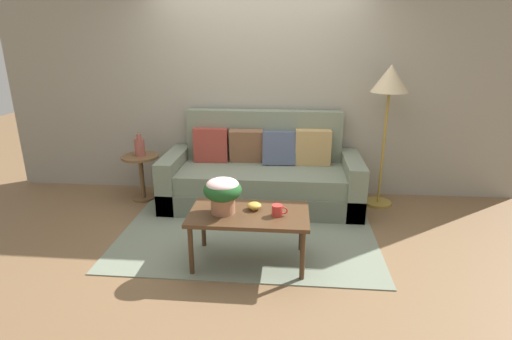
{
  "coord_description": "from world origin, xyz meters",
  "views": [
    {
      "loc": [
        0.41,
        -3.67,
        1.91
      ],
      "look_at": [
        0.08,
        0.1,
        0.65
      ],
      "focal_mm": 28.11,
      "sensor_mm": 36.0,
      "label": 1
    }
  ],
  "objects": [
    {
      "name": "potted_plant",
      "position": [
        -0.15,
        -0.56,
        0.67
      ],
      "size": [
        0.32,
        0.32,
        0.31
      ],
      "color": "#A36B4C",
      "rests_on": "coffee_table"
    },
    {
      "name": "table_vase",
      "position": [
        -1.39,
        0.83,
        0.66
      ],
      "size": [
        0.12,
        0.12,
        0.26
      ],
      "color": "#934C42",
      "rests_on": "side_table"
    },
    {
      "name": "ground_plane",
      "position": [
        0.0,
        0.0,
        0.0
      ],
      "size": [
        14.0,
        14.0,
        0.0
      ],
      "primitive_type": "plane",
      "color": "brown"
    },
    {
      "name": "side_table",
      "position": [
        -1.39,
        0.81,
        0.38
      ],
      "size": [
        0.44,
        0.44,
        0.56
      ],
      "color": "brown",
      "rests_on": "ground"
    },
    {
      "name": "coffee_mug",
      "position": [
        0.32,
        -0.58,
        0.53
      ],
      "size": [
        0.13,
        0.09,
        0.09
      ],
      "color": "red",
      "rests_on": "coffee_table"
    },
    {
      "name": "couch",
      "position": [
        0.09,
        0.81,
        0.34
      ],
      "size": [
        2.28,
        0.91,
        1.07
      ],
      "color": "#626B59",
      "rests_on": "ground"
    },
    {
      "name": "floor_lamp",
      "position": [
        1.48,
        0.9,
        1.38
      ],
      "size": [
        0.41,
        0.41,
        1.63
      ],
      "color": "olive",
      "rests_on": "ground"
    },
    {
      "name": "coffee_table",
      "position": [
        0.07,
        -0.54,
        0.43
      ],
      "size": [
        1.02,
        0.58,
        0.48
      ],
      "color": "#442D1B",
      "rests_on": "ground"
    },
    {
      "name": "wall_back",
      "position": [
        0.0,
        1.29,
        1.41
      ],
      "size": [
        6.4,
        0.12,
        2.82
      ],
      "primitive_type": "cube",
      "color": "gray",
      "rests_on": "ground"
    },
    {
      "name": "area_rug",
      "position": [
        0.0,
        0.0,
        0.01
      ],
      "size": [
        2.56,
        1.76,
        0.01
      ],
      "primitive_type": "cube",
      "color": "gray",
      "rests_on": "ground"
    },
    {
      "name": "snack_bowl",
      "position": [
        0.11,
        -0.47,
        0.52
      ],
      "size": [
        0.12,
        0.12,
        0.06
      ],
      "color": "gold",
      "rests_on": "coffee_table"
    }
  ]
}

